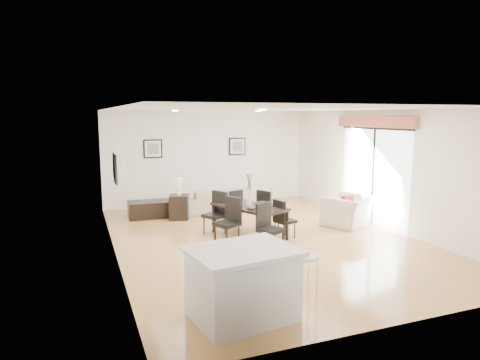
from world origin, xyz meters
name	(u,v)px	position (x,y,z in m)	size (l,w,h in m)	color
ground	(264,239)	(0.00, 0.00, 0.00)	(8.00, 8.00, 0.00)	tan
wall_back	(208,157)	(0.00, 4.00, 1.35)	(6.00, 0.04, 2.70)	white
wall_front	(403,219)	(0.00, -4.00, 1.35)	(6.00, 0.04, 2.70)	white
wall_left	(113,184)	(-3.00, 0.00, 1.35)	(0.04, 8.00, 2.70)	white
wall_right	(383,169)	(3.00, 0.00, 1.35)	(0.04, 8.00, 2.70)	white
ceiling	(265,109)	(0.00, 0.00, 2.70)	(6.00, 8.00, 0.02)	white
sofa	(221,200)	(0.00, 2.82, 0.31)	(2.15, 0.84, 0.63)	#A29A83
armchair	(348,211)	(2.29, 0.30, 0.35)	(1.09, 0.95, 0.71)	beige
courtyard_plant_b	(424,193)	(5.79, 1.53, 0.34)	(0.38, 0.38, 0.68)	#325424
dining_table	(249,209)	(-0.21, 0.30, 0.61)	(1.39, 1.81, 0.68)	black
dining_chair_wnear	(230,218)	(-0.79, -0.07, 0.53)	(0.57, 0.57, 0.95)	black
dining_chair_wfar	(217,210)	(-0.79, 0.75, 0.52)	(0.58, 0.58, 0.93)	black
dining_chair_enear	(282,217)	(0.37, -0.12, 0.46)	(0.45, 0.45, 0.83)	black
dining_chair_efar	(267,208)	(0.37, 0.68, 0.51)	(0.54, 0.54, 0.91)	black
dining_chair_head	(268,224)	(-0.24, -0.71, 0.51)	(0.55, 0.55, 0.92)	black
dining_chair_foot	(234,205)	(-0.19, 1.31, 0.47)	(0.47, 0.47, 0.84)	black
vase	(249,191)	(-0.21, 0.30, 0.98)	(0.75, 1.22, 0.69)	white
coffee_table	(149,209)	(-1.94, 2.81, 0.21)	(1.03, 0.62, 0.41)	black
side_table	(179,207)	(-1.27, 2.34, 0.31)	(0.46, 0.46, 0.61)	black
table_lamp	(179,184)	(-1.27, 2.34, 0.89)	(0.22, 0.22, 0.43)	white
cushion	(347,203)	(2.19, 0.20, 0.58)	(0.35, 0.11, 0.35)	maroon
kitchen_island	(242,283)	(-1.71, -3.13, 0.47)	(1.44, 1.18, 0.92)	silver
bar_stool	(306,263)	(-0.80, -3.13, 0.62)	(0.33, 0.33, 0.73)	white
framed_print_back_left	(153,149)	(-1.60, 3.97, 1.65)	(0.52, 0.04, 0.52)	black
framed_print_back_right	(237,146)	(0.90, 3.97, 1.65)	(0.52, 0.04, 0.52)	black
framed_print_left_wall	(115,168)	(-2.97, -0.20, 1.65)	(0.04, 0.52, 0.52)	black
sliding_door	(374,154)	(2.96, 0.30, 1.66)	(0.12, 2.70, 2.57)	white
courtyard	(454,175)	(6.16, 0.87, 0.92)	(6.00, 6.00, 2.00)	gray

